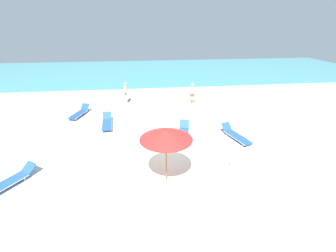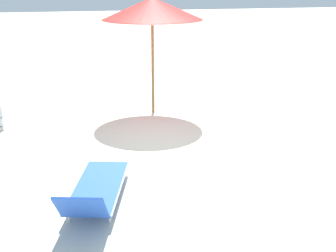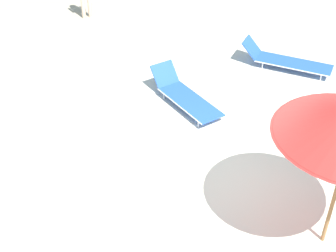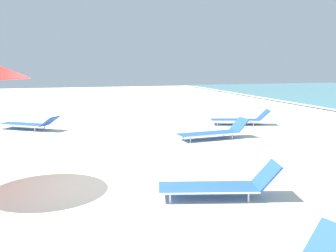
# 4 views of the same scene
# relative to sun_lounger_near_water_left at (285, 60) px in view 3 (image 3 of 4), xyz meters

# --- Properties ---
(ground_plane) EXTENTS (60.00, 60.00, 0.16)m
(ground_plane) POSITION_rel_sun_lounger_near_water_left_xyz_m (-4.28, -1.20, -0.29)
(ground_plane) COLOR beige
(sun_lounger_near_water_left) EXTENTS (1.23, 2.29, 0.59)m
(sun_lounger_near_water_left) POSITION_rel_sun_lounger_near_water_left_xyz_m (0.00, 0.00, 0.00)
(sun_lounger_near_water_left) COLOR blue
(sun_lounger_near_water_left) RESTS_ON ground_plane
(sun_lounger_mid_beach_solo) EXTENTS (1.08, 2.10, 0.60)m
(sun_lounger_mid_beach_solo) POSITION_rel_sun_lounger_near_water_left_xyz_m (-2.93, 0.76, 0.01)
(sun_lounger_mid_beach_solo) COLOR blue
(sun_lounger_mid_beach_solo) RESTS_ON ground_plane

